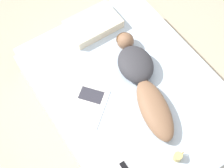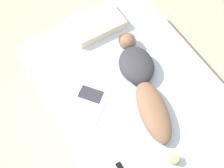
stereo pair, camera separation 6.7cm
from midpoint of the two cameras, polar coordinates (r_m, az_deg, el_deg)
The scene contains 7 objects.
ground_plane at distance 3.53m, azimuth 3.90°, elevation -4.12°, with size 12.00×12.00×0.00m, color #B7A88E.
bed at distance 3.32m, azimuth 4.13°, elevation -2.49°, with size 1.66×2.22×0.46m.
person at distance 3.07m, azimuth 6.14°, elevation 0.73°, with size 0.58×1.27×0.18m.
open_magazine at distance 3.03m, azimuth -4.00°, elevation -3.59°, with size 0.55×0.53×0.01m.
coffee_mug at distance 2.85m, azimuth 12.01°, elevation -13.35°, with size 0.11×0.08×0.08m.
cell_phone at distance 2.82m, azimuth 2.29°, elevation -15.11°, with size 0.06×0.13×0.01m.
pillow at distance 3.50m, azimuth -2.35°, elevation 10.97°, with size 0.57×0.38×0.10m.
Camera 2 is at (-0.94, -1.15, 3.20)m, focal length 50.00 mm.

